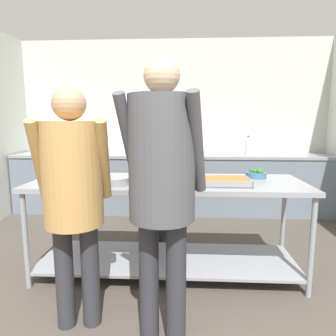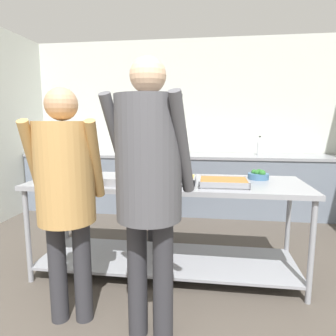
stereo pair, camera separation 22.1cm
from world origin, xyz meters
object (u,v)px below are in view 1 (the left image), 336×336
object	(u,v)px
broccoli_bowl	(256,174)
guest_serving_right	(73,186)
serving_tray_roast	(170,180)
guest_serving_left	(162,174)
serving_tray_vegetables	(225,182)
cook_behind_counter	(154,153)
sauce_pan	(116,181)
water_bottle	(248,146)
plate_stack	(84,175)

from	to	relation	value
broccoli_bowl	guest_serving_right	bearing A→B (deg)	-145.28
serving_tray_roast	broccoli_bowl	world-z (taller)	broccoli_bowl
serving_tray_roast	guest_serving_left	xyz separation A→B (m)	(-0.01, -0.79, 0.19)
serving_tray_roast	broccoli_bowl	size ratio (longest dim) A/B	2.44
serving_tray_vegetables	cook_behind_counter	world-z (taller)	cook_behind_counter
sauce_pan	guest_serving_left	bearing A→B (deg)	-56.50
sauce_pan	water_bottle	world-z (taller)	water_bottle
guest_serving_left	water_bottle	world-z (taller)	guest_serving_left
cook_behind_counter	water_bottle	bearing A→B (deg)	44.12
plate_stack	guest_serving_left	xyz separation A→B (m)	(0.80, -0.93, 0.18)
plate_stack	sauce_pan	bearing A→B (deg)	-37.33
serving_tray_roast	serving_tray_vegetables	distance (m)	0.47
plate_stack	serving_tray_roast	distance (m)	0.82
broccoli_bowl	water_bottle	world-z (taller)	water_bottle
guest_serving_left	plate_stack	bearing A→B (deg)	130.48
serving_tray_vegetables	guest_serving_left	size ratio (longest dim) A/B	0.23
broccoli_bowl	guest_serving_left	xyz separation A→B (m)	(-0.81, -1.06, 0.18)
serving_tray_vegetables	guest_serving_right	xyz separation A→B (m)	(-1.06, -0.63, 0.09)
sauce_pan	guest_serving_left	size ratio (longest dim) A/B	0.21
broccoli_bowl	guest_serving_left	bearing A→B (deg)	-127.36
sauce_pan	serving_tray_vegetables	distance (m)	0.91
guest_serving_right	water_bottle	distance (m)	3.20
sauce_pan	serving_tray_roast	size ratio (longest dim) A/B	0.80
serving_tray_vegetables	water_bottle	bearing A→B (deg)	73.72
broccoli_bowl	guest_serving_right	xyz separation A→B (m)	(-1.39, -0.96, 0.08)
sauce_pan	cook_behind_counter	distance (m)	0.95
plate_stack	sauce_pan	size ratio (longest dim) A/B	0.76
guest_serving_right	cook_behind_counter	xyz separation A→B (m)	(0.38, 1.48, 0.06)
sauce_pan	broccoli_bowl	distance (m)	1.31
serving_tray_roast	sauce_pan	bearing A→B (deg)	-164.09
plate_stack	broccoli_bowl	world-z (taller)	broccoli_bowl
serving_tray_vegetables	guest_serving_left	bearing A→B (deg)	-123.12
serving_tray_vegetables	water_bottle	distance (m)	2.19
serving_tray_vegetables	water_bottle	size ratio (longest dim) A/B	1.43
plate_stack	cook_behind_counter	size ratio (longest dim) A/B	0.17
broccoli_bowl	water_bottle	size ratio (longest dim) A/B	0.68
plate_stack	broccoli_bowl	xyz separation A→B (m)	(1.60, 0.12, 0.00)
guest_serving_left	cook_behind_counter	distance (m)	1.58
broccoli_bowl	cook_behind_counter	xyz separation A→B (m)	(-1.01, 0.51, 0.14)
sauce_pan	serving_tray_vegetables	bearing A→B (deg)	4.48
cook_behind_counter	water_bottle	distance (m)	1.80
plate_stack	serving_tray_roast	bearing A→B (deg)	-10.38
sauce_pan	broccoli_bowl	bearing A→B (deg)	17.78
cook_behind_counter	water_bottle	xyz separation A→B (m)	(1.29, 1.25, -0.02)
cook_behind_counter	serving_tray_roast	bearing A→B (deg)	-74.66
cook_behind_counter	sauce_pan	bearing A→B (deg)	-104.24
plate_stack	water_bottle	bearing A→B (deg)	45.08
guest_serving_left	water_bottle	size ratio (longest dim) A/B	6.27
sauce_pan	serving_tray_roast	bearing A→B (deg)	15.91
serving_tray_roast	guest_serving_right	size ratio (longest dim) A/B	0.29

